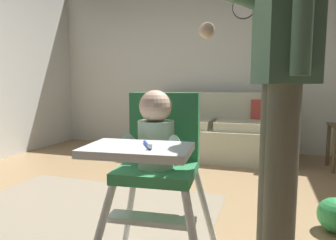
% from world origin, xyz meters
% --- Properties ---
extents(ground, '(6.14, 6.61, 0.10)m').
position_xyz_m(ground, '(0.00, 0.00, -0.05)').
color(ground, '#9B7B54').
extents(wall_far, '(5.34, 0.06, 2.55)m').
position_xyz_m(wall_far, '(0.00, 2.54, 1.28)').
color(wall_far, silver).
rests_on(wall_far, ground).
extents(couch, '(1.86, 0.86, 0.86)m').
position_xyz_m(couch, '(0.37, 2.02, 0.33)').
color(couch, beige).
rests_on(couch, ground).
extents(high_chair, '(0.66, 0.77, 0.94)m').
position_xyz_m(high_chair, '(0.50, -0.64, 0.64)').
color(high_chair, white).
rests_on(high_chair, ground).
extents(adult_standing, '(0.58, 0.50, 1.71)m').
position_xyz_m(adult_standing, '(1.04, -0.52, 0.97)').
color(adult_standing, '#625E4E').
rests_on(adult_standing, ground).
extents(toy_ball, '(0.23, 0.23, 0.23)m').
position_xyz_m(toy_ball, '(1.44, 0.16, 0.11)').
color(toy_ball, green).
rests_on(toy_ball, ground).
extents(wall_clock, '(0.33, 0.04, 0.33)m').
position_xyz_m(wall_clock, '(0.65, 2.49, 2.05)').
color(wall_clock, white).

